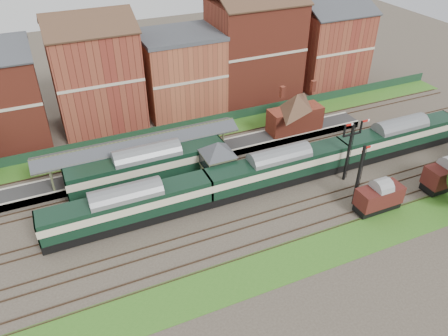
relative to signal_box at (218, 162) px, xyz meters
name	(u,v)px	position (x,y,z in m)	size (l,w,h in m)	color
ground	(251,192)	(3.00, -3.25, -3.19)	(160.00, 160.00, 0.00)	#473D33
grass_back	(203,133)	(3.00, 12.75, -3.16)	(90.00, 4.50, 0.06)	#2D6619
grass_front	(304,256)	(3.00, -15.25, -3.16)	(90.00, 5.00, 0.06)	#2D6619
fence	(198,123)	(3.00, 14.75, -2.44)	(90.00, 0.12, 1.50)	#193823
platform	(185,158)	(-2.00, 6.50, -2.69)	(55.00, 3.40, 1.00)	#2D2D2D
signal_box	(218,162)	(0.00, 0.00, 0.00)	(5.40, 5.40, 6.00)	#6C7C58
brick_hut	(274,161)	(8.00, 0.00, -2.00)	(3.20, 2.64, 2.94)	maroon
station_building	(296,112)	(15.00, 6.50, 0.76)	(8.10, 8.10, 5.90)	maroon
canopy	(139,141)	(-8.00, 6.50, 1.39)	(26.00, 3.89, 4.08)	#40482D
semaphore_bracket	(349,148)	(15.04, -5.75, 1.44)	(3.60, 0.25, 8.18)	black
semaphore_siding	(359,175)	(13.02, -10.25, 0.96)	(1.23, 0.25, 8.00)	black
town_backdrop	(180,68)	(2.82, 21.75, 3.81)	(69.00, 10.00, 16.00)	maroon
dmu_train	(278,168)	(6.71, -3.25, -0.68)	(56.13, 2.95, 4.31)	black
platform_railcar	(148,167)	(-7.88, 3.25, -0.55)	(19.71, 3.10, 4.54)	black
goods_van_a	(379,197)	(14.74, -12.25, -1.32)	(5.39, 2.33, 3.27)	black
goods_van_b	(447,175)	(25.13, -12.25, -1.18)	(5.80, 2.51, 3.52)	black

